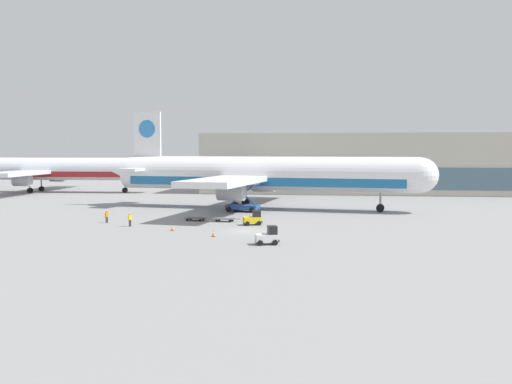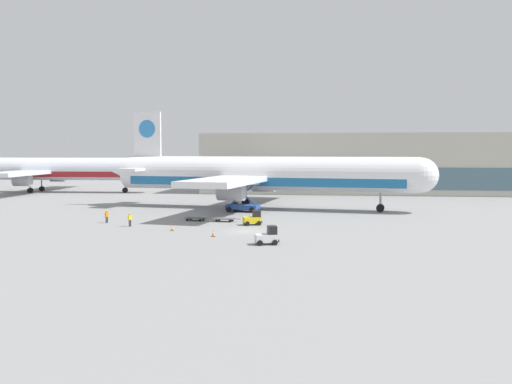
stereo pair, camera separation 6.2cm
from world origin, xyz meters
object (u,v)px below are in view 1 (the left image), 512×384
at_px(scissor_lift_loader, 243,200).
at_px(airplane_distant, 48,170).
at_px(baggage_tug_foreground, 268,236).
at_px(ground_crew_far, 107,215).
at_px(airplane_main, 259,175).
at_px(traffic_cone_far, 213,233).
at_px(baggage_tug_mid, 253,219).
at_px(baggage_dolly_lead, 195,218).
at_px(baggage_dolly_second, 225,219).
at_px(ground_crew_near, 130,218).
at_px(traffic_cone_near, 172,228).

bearing_deg(scissor_lift_loader, airplane_distant, 152.94).
bearing_deg(baggage_tug_foreground, ground_crew_far, 130.33).
relative_size(airplane_main, traffic_cone_far, 73.86).
distance_m(airplane_distant, traffic_cone_far, 85.01).
bearing_deg(baggage_tug_mid, traffic_cone_far, -127.25).
bearing_deg(baggage_dolly_lead, airplane_main, 76.59).
bearing_deg(ground_crew_far, baggage_tug_foreground, 95.77).
distance_m(baggage_dolly_second, ground_crew_near, 13.30).
bearing_deg(airplane_main, ground_crew_far, -121.56).
xyz_separation_m(traffic_cone_near, traffic_cone_far, (6.14, -4.29, 0.10)).
bearing_deg(ground_crew_near, airplane_distant, -103.67).
relative_size(baggage_dolly_second, traffic_cone_far, 4.81).
bearing_deg(baggage_dolly_lead, scissor_lift_loader, 76.71).
bearing_deg(scissor_lift_loader, baggage_dolly_lead, -102.30).
height_order(scissor_lift_loader, baggage_tug_mid, scissor_lift_loader).
relative_size(ground_crew_near, traffic_cone_near, 3.12).
xyz_separation_m(airplane_main, traffic_cone_far, (-1.34, -32.86, -5.46)).
height_order(ground_crew_near, ground_crew_far, ground_crew_near).
height_order(baggage_tug_foreground, ground_crew_far, baggage_tug_foreground).
distance_m(ground_crew_near, ground_crew_far, 5.50).
xyz_separation_m(scissor_lift_loader, baggage_tug_mid, (3.95, -16.59, -1.12)).
xyz_separation_m(airplane_distant, ground_crew_near, (41.43, -57.96, -4.33)).
distance_m(scissor_lift_loader, baggage_tug_foreground, 33.17).
relative_size(baggage_tug_foreground, ground_crew_near, 1.51).
xyz_separation_m(airplane_distant, ground_crew_far, (36.94, -54.79, -4.38)).
bearing_deg(airplane_distant, baggage_tug_foreground, -51.29).
bearing_deg(ground_crew_near, scissor_lift_loader, -170.08).
height_order(traffic_cone_near, traffic_cone_far, traffic_cone_far).
relative_size(baggage_tug_mid, traffic_cone_near, 4.74).
bearing_deg(baggage_tug_foreground, baggage_dolly_lead, 105.73).
distance_m(baggage_tug_foreground, baggage_tug_mid, 16.10).
xyz_separation_m(baggage_dolly_second, ground_crew_near, (-11.48, -6.67, 0.69)).
bearing_deg(airplane_main, baggage_tug_mid, -76.85).
relative_size(traffic_cone_near, traffic_cone_far, 0.75).
bearing_deg(baggage_dolly_lead, ground_crew_near, -128.02).
relative_size(airplane_distant, traffic_cone_near, 91.99).
bearing_deg(traffic_cone_far, scissor_lift_loader, 91.48).
relative_size(baggage_tug_mid, baggage_dolly_second, 0.74).
bearing_deg(baggage_dolly_second, traffic_cone_near, -109.34).
xyz_separation_m(airplane_distant, baggage_tug_mid, (57.41, -54.40, -4.53)).
xyz_separation_m(scissor_lift_loader, ground_crew_far, (-16.53, -16.97, -0.96)).
relative_size(scissor_lift_loader, baggage_dolly_lead, 1.48).
bearing_deg(airplane_distant, airplane_main, -32.69).
relative_size(airplane_main, ground_crew_far, 32.95).
bearing_deg(traffic_cone_far, airplane_distant, 129.67).
relative_size(airplane_main, baggage_tug_foreground, 21.08).
height_order(airplane_main, ground_crew_near, airplane_main).
distance_m(baggage_dolly_lead, ground_crew_far, 12.31).
height_order(baggage_tug_foreground, baggage_dolly_second, baggage_tug_foreground).
xyz_separation_m(baggage_dolly_lead, ground_crew_near, (-7.16, -7.10, 0.69)).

